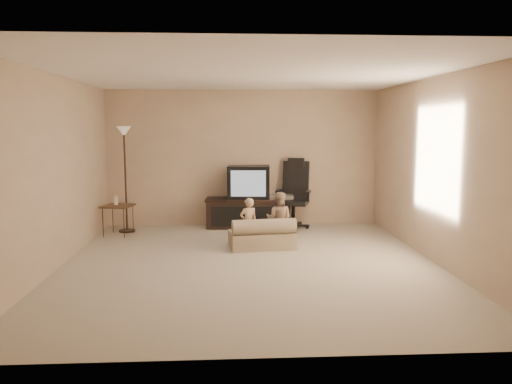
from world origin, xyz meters
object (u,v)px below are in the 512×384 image
office_chair (294,203)px  toddler_left (249,223)px  side_table (118,206)px  tv_stand (249,202)px  floor_lamp (125,155)px  child_sofa (262,236)px  toddler_right (279,219)px

office_chair → toddler_left: size_ratio=1.67×
office_chair → side_table: bearing=-153.3°
tv_stand → floor_lamp: size_ratio=0.87×
office_chair → side_table: (-3.07, -0.50, 0.05)m
child_sofa → toddler_right: size_ratio=1.23×
child_sofa → toddler_left: (-0.21, 0.11, 0.19)m
tv_stand → side_table: 2.32m
tv_stand → toddler_left: tv_stand is taller
child_sofa → toddler_left: bearing=144.9°
floor_lamp → office_chair: bearing=4.2°
side_table → toddler_right: (2.65, -0.89, -0.08)m
office_chair → child_sofa: (-0.69, -1.57, -0.26)m
floor_lamp → toddler_left: (2.08, -1.25, -0.96)m
side_table → floor_lamp: 0.89m
side_table → toddler_right: size_ratio=0.83×
floor_lamp → child_sofa: (2.29, -1.35, -1.15)m
floor_lamp → toddler_left: bearing=-30.9°
floor_lamp → toddler_left: size_ratio=2.42×
office_chair → child_sofa: bearing=-96.2°
office_chair → floor_lamp: (-2.98, -0.22, 0.88)m
child_sofa → floor_lamp: bearing=142.0°
floor_lamp → toddler_left: floor_lamp is taller
office_chair → toddler_right: size_ratio=1.51×
tv_stand → child_sofa: size_ratio=1.56×
toddler_left → side_table: bearing=-42.2°
side_table → floor_lamp: floor_lamp is taller
tv_stand → side_table: bearing=-162.2°
side_table → toddler_left: bearing=-24.0°
side_table → toddler_right: bearing=-18.6°
tv_stand → toddler_right: 1.51m
toddler_right → child_sofa: bearing=51.0°
toddler_right → tv_stand: bearing=-58.1°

